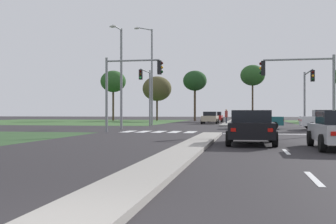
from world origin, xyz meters
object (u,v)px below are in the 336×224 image
Objects in this scene: traffic_signal_near_left at (127,81)px; treeline_second at (157,89)px; street_lamp_third at (151,72)px; treeline_near at (113,82)px; traffic_signal_far_right at (308,88)px; traffic_signal_near_right at (304,79)px; treeline_fourth at (253,76)px; car_teal_fourth at (258,120)px; street_lamp_second at (120,72)px; car_black_second at (251,127)px; treeline_third at (195,81)px; pedestrian_at_median at (226,115)px; car_red_fifth at (216,117)px; car_beige_third at (210,118)px; car_white_near at (328,120)px; traffic_signal_far_left at (147,87)px.

treeline_second is at bearing 99.63° from traffic_signal_near_left.
treeline_near is (-12.20, 23.45, 0.86)m from street_lamp_third.
treeline_near is at bearing 134.59° from traffic_signal_far_right.
treeline_fourth is (-2.60, 43.36, 4.18)m from traffic_signal_near_right.
street_lamp_second reaches higher than car_teal_fourth.
car_black_second is 21.19m from traffic_signal_far_right.
treeline_third is at bearing 115.79° from traffic_signal_far_right.
street_lamp_second is at bearing -106.50° from treeline_fourth.
treeline_third is at bearing -81.10° from pedestrian_at_median.
treeline_third is (-4.06, 8.28, 5.89)m from car_red_fifth.
treeline_third is at bearing -76.46° from car_beige_third.
treeline_near is at bearing -178.79° from treeline_third.
treeline_near is (-26.26, 39.72, 3.21)m from traffic_signal_near_right.
car_white_near is 2.68× the size of pedestrian_at_median.
car_beige_third is at bearing 129.08° from traffic_signal_far_right.
traffic_signal_far_right is 37.12m from treeline_second.
traffic_signal_far_left reaches higher than car_teal_fourth.
treeline_third is (6.90, -1.94, 1.10)m from treeline_second.
car_teal_fourth is 0.99× the size of car_red_fifth.
traffic_signal_near_right is 0.59× the size of treeline_near.
treeline_near is at bearing 115.03° from car_black_second.
treeline_near is (-28.06, 28.46, 3.08)m from traffic_signal_far_right.
traffic_signal_near_right reaches higher than car_beige_third.
street_lamp_second is at bearing 160.30° from traffic_signal_near_right.
treeline_fourth is at bearing -171.44° from car_white_near.
street_lamp_second is 1.09× the size of treeline_second.
street_lamp_second is (-15.76, -6.27, 1.06)m from traffic_signal_far_right.
treeline_second is at bearing -43.00° from car_red_fifth.
pedestrian_at_median is 0.22× the size of treeline_second.
car_black_second is 41.04m from car_red_fifth.
car_black_second is at bearing -64.55° from traffic_signal_far_left.
traffic_signal_far_right is at bearing -1.96° from traffic_signal_far_left.
treeline_near reaches higher than car_white_near.
pedestrian_at_median reaches higher than car_teal_fourth.
car_beige_third is 3.64m from pedestrian_at_median.
car_white_near is 0.53× the size of street_lamp_second.
pedestrian_at_median reaches higher than car_red_fifth.
traffic_signal_far_left reaches higher than car_beige_third.
pedestrian_at_median is at bearing 14.83° from car_teal_fourth.
traffic_signal_near_left is 40.14m from treeline_third.
car_white_near is 17.51m from car_black_second.
treeline_near is (-18.22, 7.98, 5.97)m from car_red_fifth.
pedestrian_at_median is 25.46m from treeline_second.
car_red_fifth is 0.85× the size of traffic_signal_near_right.
treeline_third is (1.87, 35.02, 1.93)m from street_lamp_second.
car_teal_fourth is 12.66m from pedestrian_at_median.
treeline_second reaches higher than car_teal_fourth.
car_red_fifth is (-5.30, 23.44, -0.02)m from car_teal_fourth.
traffic_signal_near_right is at bearing -49.18° from street_lamp_third.
traffic_signal_far_right is (13.67, 11.27, 0.04)m from traffic_signal_near_left.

